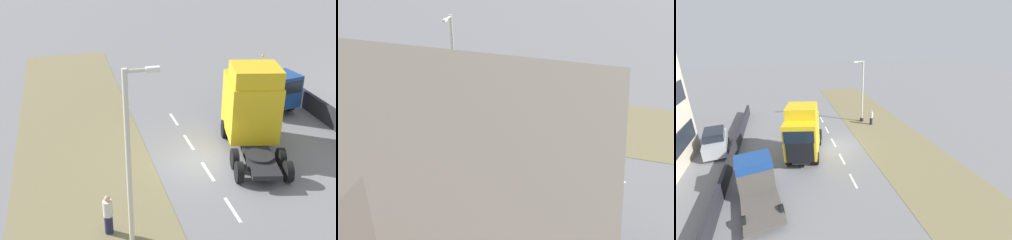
# 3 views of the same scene
# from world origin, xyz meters

# --- Properties ---
(ground_plane) EXTENTS (120.00, 120.00, 0.00)m
(ground_plane) POSITION_xyz_m (0.00, 0.00, 0.00)
(ground_plane) COLOR slate
(ground_plane) RESTS_ON ground
(grass_verge) EXTENTS (7.00, 44.00, 0.01)m
(grass_verge) POSITION_xyz_m (-6.00, 0.00, 0.01)
(grass_verge) COLOR olive
(grass_verge) RESTS_ON ground
(lane_markings) EXTENTS (0.16, 14.60, 0.00)m
(lane_markings) POSITION_xyz_m (0.00, -0.70, 0.00)
(lane_markings) COLOR white
(lane_markings) RESTS_ON ground
(lorry_cab) EXTENTS (3.97, 6.78, 4.86)m
(lorry_cab) POSITION_xyz_m (3.11, 1.33, 2.36)
(lorry_cab) COLOR black
(lorry_cab) RESTS_ON ground
(lamp_post) EXTENTS (1.32, 0.40, 7.30)m
(lamp_post) POSITION_xyz_m (-4.63, -5.35, 3.29)
(lamp_post) COLOR black
(lamp_post) RESTS_ON ground
(pedestrian) EXTENTS (0.39, 0.39, 1.78)m
(pedestrian) POSITION_xyz_m (-5.40, -4.03, 0.88)
(pedestrian) COLOR #1E233D
(pedestrian) RESTS_ON ground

